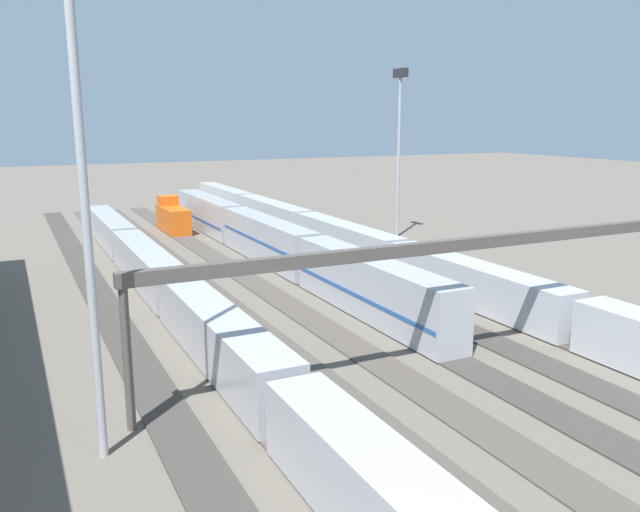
{
  "coord_description": "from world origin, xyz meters",
  "views": [
    {
      "loc": [
        -53.41,
        27.09,
        16.56
      ],
      "look_at": [
        5.59,
        -1.88,
        2.5
      ],
      "focal_mm": 36.03,
      "sensor_mm": 36.0,
      "label": 1
    }
  ],
  "objects_px": {
    "train_on_track_4": "(267,240)",
    "signal_gantry": "(463,253)",
    "train_on_track_5": "(173,217)",
    "light_mast_0": "(399,129)",
    "train_on_track_7": "(175,294)",
    "light_mast_1": "(72,39)",
    "train_on_track_2": "(393,255)"
  },
  "relations": [
    {
      "from": "light_mast_1",
      "to": "signal_gantry",
      "type": "relative_size",
      "value": 0.71
    },
    {
      "from": "train_on_track_7",
      "to": "light_mast_0",
      "type": "distance_m",
      "value": 46.53
    },
    {
      "from": "train_on_track_7",
      "to": "train_on_track_2",
      "type": "height_order",
      "value": "train_on_track_2"
    },
    {
      "from": "train_on_track_7",
      "to": "train_on_track_2",
      "type": "relative_size",
      "value": 0.69
    },
    {
      "from": "train_on_track_4",
      "to": "train_on_track_2",
      "type": "distance_m",
      "value": 15.47
    },
    {
      "from": "train_on_track_5",
      "to": "train_on_track_2",
      "type": "xyz_separation_m",
      "value": [
        -37.45,
        -15.0,
        -0.09
      ]
    },
    {
      "from": "train_on_track_7",
      "to": "light_mast_0",
      "type": "height_order",
      "value": "light_mast_0"
    },
    {
      "from": "train_on_track_4",
      "to": "signal_gantry",
      "type": "distance_m",
      "value": 36.4
    },
    {
      "from": "train_on_track_2",
      "to": "signal_gantry",
      "type": "bearing_deg",
      "value": 157.57
    },
    {
      "from": "light_mast_1",
      "to": "signal_gantry",
      "type": "height_order",
      "value": "light_mast_1"
    },
    {
      "from": "signal_gantry",
      "to": "train_on_track_5",
      "type": "bearing_deg",
      "value": 4.63
    },
    {
      "from": "train_on_track_5",
      "to": "train_on_track_7",
      "type": "distance_m",
      "value": 43.81
    },
    {
      "from": "train_on_track_4",
      "to": "train_on_track_5",
      "type": "height_order",
      "value": "same"
    },
    {
      "from": "train_on_track_5",
      "to": "signal_gantry",
      "type": "relative_size",
      "value": 0.22
    },
    {
      "from": "train_on_track_5",
      "to": "light_mast_1",
      "type": "bearing_deg",
      "value": 163.55
    },
    {
      "from": "signal_gantry",
      "to": "light_mast_0",
      "type": "bearing_deg",
      "value": -27.79
    },
    {
      "from": "train_on_track_2",
      "to": "light_mast_1",
      "type": "distance_m",
      "value": 46.57
    },
    {
      "from": "train_on_track_4",
      "to": "train_on_track_5",
      "type": "bearing_deg",
      "value": 11.03
    },
    {
      "from": "light_mast_0",
      "to": "signal_gantry",
      "type": "xyz_separation_m",
      "value": [
        -42.98,
        22.65,
        -7.38
      ]
    },
    {
      "from": "train_on_track_2",
      "to": "train_on_track_7",
      "type": "bearing_deg",
      "value": 101.76
    },
    {
      "from": "train_on_track_4",
      "to": "light_mast_1",
      "type": "height_order",
      "value": "light_mast_1"
    },
    {
      "from": "train_on_track_5",
      "to": "light_mast_0",
      "type": "height_order",
      "value": "light_mast_0"
    },
    {
      "from": "signal_gantry",
      "to": "train_on_track_7",
      "type": "bearing_deg",
      "value": 38.25
    },
    {
      "from": "train_on_track_5",
      "to": "light_mast_1",
      "type": "distance_m",
      "value": 68.99
    },
    {
      "from": "train_on_track_2",
      "to": "light_mast_0",
      "type": "xyz_separation_m",
      "value": [
        18.75,
        -12.65,
        13.11
      ]
    },
    {
      "from": "train_on_track_4",
      "to": "train_on_track_7",
      "type": "xyz_separation_m",
      "value": [
        -17.0,
        15.0,
        -0.57
      ]
    },
    {
      "from": "train_on_track_2",
      "to": "light_mast_0",
      "type": "distance_m",
      "value": 26.15
    },
    {
      "from": "train_on_track_7",
      "to": "light_mast_1",
      "type": "bearing_deg",
      "value": 157.35
    },
    {
      "from": "train_on_track_5",
      "to": "signal_gantry",
      "type": "distance_m",
      "value": 62.14
    },
    {
      "from": "train_on_track_5",
      "to": "signal_gantry",
      "type": "height_order",
      "value": "signal_gantry"
    },
    {
      "from": "train_on_track_4",
      "to": "train_on_track_7",
      "type": "bearing_deg",
      "value": 138.57
    },
    {
      "from": "train_on_track_7",
      "to": "signal_gantry",
      "type": "relative_size",
      "value": 2.12
    }
  ]
}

